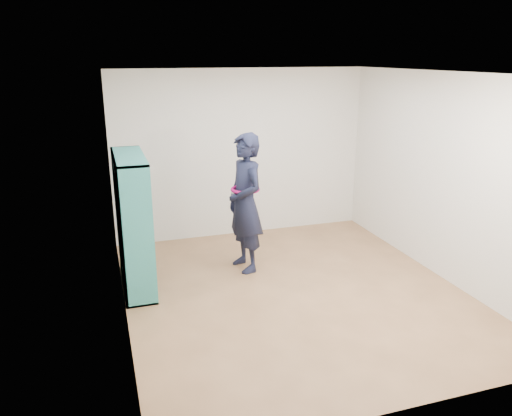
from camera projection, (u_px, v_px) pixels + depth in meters
name	position (u px, v px, depth m)	size (l,w,h in m)	color
floor	(294.00, 292.00, 6.13)	(4.50, 4.50, 0.00)	brown
ceiling	(299.00, 73.00, 5.36)	(4.50, 4.50, 0.00)	white
wall_left	(117.00, 205.00, 5.16)	(0.02, 4.50, 2.60)	silver
wall_right	(443.00, 177.00, 6.32)	(0.02, 4.50, 2.60)	silver
wall_back	(242.00, 154.00, 7.79)	(4.00, 0.02, 2.60)	silver
wall_front	(412.00, 265.00, 3.69)	(4.00, 0.02, 2.60)	silver
bookshelf	(131.00, 224.00, 6.07)	(0.36, 1.25, 1.66)	teal
person	(245.00, 203.00, 6.54)	(0.56, 0.74, 1.85)	black
smartphone	(233.00, 194.00, 6.50)	(0.03, 0.09, 0.12)	silver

